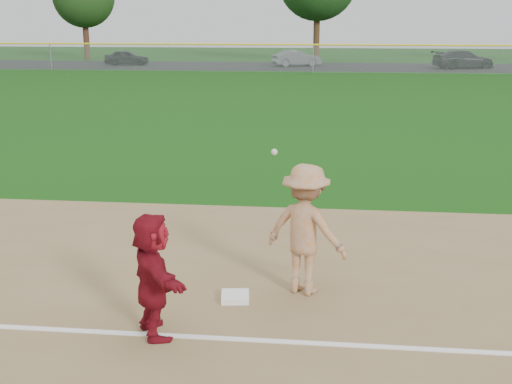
# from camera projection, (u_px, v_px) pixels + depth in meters

# --- Properties ---
(ground) EXTENTS (160.00, 160.00, 0.00)m
(ground) POSITION_uv_depth(u_px,v_px,m) (244.00, 313.00, 8.74)
(ground) COLOR #13470D
(ground) RESTS_ON ground
(foul_line) EXTENTS (60.00, 0.10, 0.01)m
(foul_line) POSITION_uv_depth(u_px,v_px,m) (236.00, 339.00, 7.97)
(foul_line) COLOR white
(foul_line) RESTS_ON infield_dirt
(parking_asphalt) EXTENTS (120.00, 10.00, 0.01)m
(parking_asphalt) POSITION_uv_depth(u_px,v_px,m) (315.00, 67.00, 52.86)
(parking_asphalt) COLOR black
(parking_asphalt) RESTS_ON ground
(first_base) EXTENTS (0.44, 0.44, 0.09)m
(first_base) POSITION_uv_depth(u_px,v_px,m) (235.00, 297.00, 9.08)
(first_base) COLOR white
(first_base) RESTS_ON infield_dirt
(base_runner) EXTENTS (1.13, 1.53, 1.60)m
(base_runner) POSITION_uv_depth(u_px,v_px,m) (153.00, 275.00, 7.90)
(base_runner) COLOR maroon
(base_runner) RESTS_ON infield_dirt
(car_left) EXTENTS (3.83, 1.93, 1.25)m
(car_left) POSITION_uv_depth(u_px,v_px,m) (127.00, 58.00, 54.28)
(car_left) COLOR black
(car_left) RESTS_ON parking_asphalt
(car_mid) EXTENTS (4.17, 2.73, 1.30)m
(car_mid) POSITION_uv_depth(u_px,v_px,m) (297.00, 58.00, 52.88)
(car_mid) COLOR #54565B
(car_mid) RESTS_ON parking_asphalt
(car_right) EXTENTS (5.23, 3.31, 1.41)m
(car_right) POSITION_uv_depth(u_px,v_px,m) (463.00, 59.00, 50.57)
(car_right) COLOR black
(car_right) RESTS_ON parking_asphalt
(first_base_play) EXTENTS (1.41, 1.15, 2.20)m
(first_base_play) POSITION_uv_depth(u_px,v_px,m) (306.00, 229.00, 9.13)
(first_base_play) COLOR #9A9A9C
(first_base_play) RESTS_ON infield_dirt
(outfield_fence) EXTENTS (110.00, 0.12, 110.00)m
(outfield_fence) POSITION_uv_depth(u_px,v_px,m) (313.00, 45.00, 46.59)
(outfield_fence) COLOR #999EA0
(outfield_fence) RESTS_ON ground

